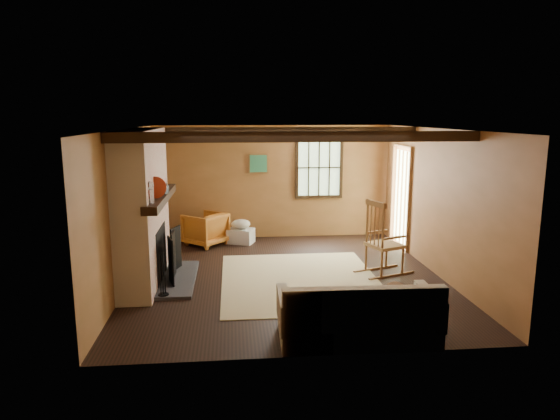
{
  "coord_description": "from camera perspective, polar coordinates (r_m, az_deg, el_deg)",
  "views": [
    {
      "loc": [
        -0.86,
        -7.79,
        2.62
      ],
      "look_at": [
        -0.07,
        0.4,
        1.04
      ],
      "focal_mm": 32.0,
      "sensor_mm": 36.0,
      "label": 1
    }
  ],
  "objects": [
    {
      "name": "fireplace",
      "position": [
        8.05,
        -15.2,
        -0.39
      ],
      "size": [
        1.02,
        2.3,
        2.4
      ],
      "color": "#A74640",
      "rests_on": "ground"
    },
    {
      "name": "sofa",
      "position": [
        6.05,
        8.97,
        -12.14
      ],
      "size": [
        1.89,
        0.89,
        0.75
      ],
      "rotation": [
        0.0,
        0.0,
        -0.03
      ],
      "color": "beige",
      "rests_on": "ground"
    },
    {
      "name": "ground",
      "position": [
        8.26,
        0.73,
        -7.63
      ],
      "size": [
        5.5,
        5.5,
        0.0
      ],
      "primitive_type": "plane",
      "color": "black",
      "rests_on": "ground"
    },
    {
      "name": "laundry_basket",
      "position": [
        10.36,
        -4.48,
        -2.96
      ],
      "size": [
        0.6,
        0.54,
        0.3
      ],
      "primitive_type": "cube",
      "rotation": [
        0.0,
        0.0,
        -0.38
      ],
      "color": "silver",
      "rests_on": "ground"
    },
    {
      "name": "basket_pillow",
      "position": [
        10.3,
        -4.5,
        -1.62
      ],
      "size": [
        0.46,
        0.41,
        0.2
      ],
      "primitive_type": "ellipsoid",
      "rotation": [
        0.0,
        0.0,
        0.26
      ],
      "color": "beige",
      "rests_on": "laundry_basket"
    },
    {
      "name": "rug",
      "position": [
        8.09,
        2.31,
        -8.01
      ],
      "size": [
        2.5,
        3.0,
        0.01
      ],
      "primitive_type": "cube",
      "color": "#C5B483",
      "rests_on": "ground"
    },
    {
      "name": "armchair",
      "position": [
        10.25,
        -8.52,
        -2.15
      ],
      "size": [
        1.02,
        1.02,
        0.67
      ],
      "primitive_type": "imported",
      "rotation": [
        0.0,
        0.0,
        -2.3
      ],
      "color": "#BF6026",
      "rests_on": "ground"
    },
    {
      "name": "room_envelope",
      "position": [
        8.17,
        2.1,
        3.93
      ],
      "size": [
        5.02,
        5.52,
        2.44
      ],
      "color": "#9B6037",
      "rests_on": "ground"
    },
    {
      "name": "firewood_pile",
      "position": [
        10.64,
        -10.48,
        -2.92
      ],
      "size": [
        0.65,
        0.12,
        0.24
      ],
      "color": "brown",
      "rests_on": "ground"
    },
    {
      "name": "rocking_chair",
      "position": [
        8.46,
        11.64,
        -3.68
      ],
      "size": [
        1.02,
        0.76,
        1.26
      ],
      "rotation": [
        0.0,
        0.0,
        1.93
      ],
      "color": "#A47A4F",
      "rests_on": "ground"
    }
  ]
}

